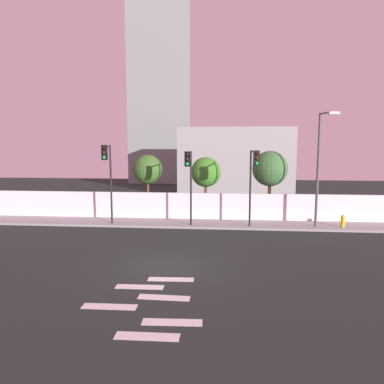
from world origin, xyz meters
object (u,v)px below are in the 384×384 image
object	(u,v)px
street_lamp_curbside	(320,161)
fire_hydrant	(343,221)
traffic_light_right	(189,172)
traffic_light_left	(108,167)
roadside_tree_midleft	(206,172)
roadside_tree_leftmost	(148,170)
roadside_tree_midright	(270,169)
traffic_light_center	(253,172)

from	to	relation	value
street_lamp_curbside	fire_hydrant	distance (m)	4.05
traffic_light_right	fire_hydrant	world-z (taller)	traffic_light_right
traffic_light_right	traffic_light_left	bearing A→B (deg)	-179.78
roadside_tree_midleft	street_lamp_curbside	bearing A→B (deg)	-21.86
street_lamp_curbside	fire_hydrant	size ratio (longest dim) A/B	9.16
roadside_tree_leftmost	traffic_light_right	bearing A→B (deg)	-45.79
street_lamp_curbside	roadside_tree_midleft	xyz separation A→B (m)	(-7.07, 2.84, -0.95)
traffic_light_right	roadside_tree_leftmost	size ratio (longest dim) A/B	1.03
street_lamp_curbside	roadside_tree_leftmost	distance (m)	11.62
street_lamp_curbside	roadside_tree_midright	distance (m)	3.92
traffic_light_right	roadside_tree_midright	distance (m)	6.30
street_lamp_curbside	roadside_tree_midright	size ratio (longest dim) A/B	1.45
traffic_light_center	traffic_light_right	world-z (taller)	traffic_light_center
traffic_light_left	traffic_light_right	size ratio (longest dim) A/B	1.08
street_lamp_curbside	traffic_light_left	bearing A→B (deg)	-177.35
street_lamp_curbside	traffic_light_center	bearing A→B (deg)	-169.76
traffic_light_center	roadside_tree_leftmost	xyz separation A→B (m)	(-7.21, 3.57, -0.17)
traffic_light_left	roadside_tree_midright	xyz separation A→B (m)	(10.40, 3.44, -0.26)
traffic_light_center	street_lamp_curbside	distance (m)	4.15
fire_hydrant	traffic_light_left	bearing A→B (deg)	-176.69
street_lamp_curbside	roadside_tree_leftmost	bearing A→B (deg)	165.84
roadside_tree_midleft	roadside_tree_midright	bearing A→B (deg)	0.00
traffic_light_left	roadside_tree_midright	world-z (taller)	traffic_light_left
traffic_light_center	traffic_light_left	bearing A→B (deg)	179.20
traffic_light_right	fire_hydrant	distance (m)	10.02
traffic_light_center	street_lamp_curbside	bearing A→B (deg)	10.24
roadside_tree_leftmost	fire_hydrant	bearing A→B (deg)	-11.42
traffic_light_center	roadside_tree_leftmost	size ratio (longest dim) A/B	1.05
fire_hydrant	roadside_tree_leftmost	distance (m)	13.43
traffic_light_right	roadside_tree_midright	size ratio (longest dim) A/B	0.97
traffic_light_center	roadside_tree_midleft	bearing A→B (deg)	130.42
traffic_light_center	fire_hydrant	bearing A→B (deg)	9.77
traffic_light_center	roadside_tree_midright	size ratio (longest dim) A/B	0.99
roadside_tree_leftmost	roadside_tree_midleft	xyz separation A→B (m)	(4.17, -0.00, -0.16)
street_lamp_curbside	fire_hydrant	xyz separation A→B (m)	(1.61, 0.24, -3.71)
street_lamp_curbside	roadside_tree_leftmost	size ratio (longest dim) A/B	1.54
traffic_light_right	roadside_tree_midright	bearing A→B (deg)	32.87
roadside_tree_leftmost	roadside_tree_midright	bearing A→B (deg)	0.00
fire_hydrant	roadside_tree_leftmost	bearing A→B (deg)	168.58
traffic_light_left	traffic_light_center	xyz separation A→B (m)	(8.99, -0.13, -0.20)
traffic_light_left	street_lamp_curbside	xyz separation A→B (m)	(13.02, 0.60, 0.43)
traffic_light_right	street_lamp_curbside	bearing A→B (deg)	4.21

